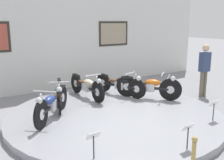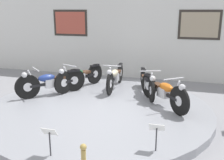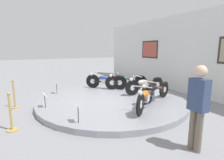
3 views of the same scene
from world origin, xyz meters
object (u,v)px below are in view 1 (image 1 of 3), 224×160
Objects in this scene: motorcycle_orange at (149,86)px; info_placard_front_left at (94,139)px; info_placard_front_centre at (188,130)px; visitor_standing at (204,67)px; motorcycle_black at (120,84)px; motorcycle_blue at (52,103)px; info_placard_front_right at (214,106)px; motorcycle_cream at (87,86)px; motorcycle_green at (59,93)px.

motorcycle_orange is 3.14× the size of info_placard_front_left.
info_placard_front_centre is (-1.57, -2.88, -0.03)m from motorcycle_orange.
motorcycle_orange is 0.90× the size of visitor_standing.
motorcycle_orange is (0.53, -0.81, 0.02)m from motorcycle_black.
motorcycle_blue is 0.81× the size of motorcycle_black.
info_placard_front_centre is 1.78m from info_placard_front_right.
motorcycle_orange is at bearing 170.85° from visitor_standing.
info_placard_front_centre is (-0.00, -4.01, -0.02)m from motorcycle_cream.
info_placard_front_right is 2.82m from visitor_standing.
visitor_standing is at bearing -3.73° from motorcycle_blue.
motorcycle_cream is 4.00m from visitor_standing.
info_placard_front_centre is (1.04, -3.69, -0.02)m from motorcycle_green.
motorcycle_cream is 4.01m from info_placard_front_centre.
info_placard_front_centre is at bearing -158.75° from info_placard_front_right.
info_placard_front_centre is at bearing -118.58° from motorcycle_orange.
motorcycle_cream is at bearing 158.14° from visitor_standing.
info_placard_front_left is at bearing -116.21° from motorcycle_cream.
info_placard_front_centre is 4.50m from visitor_standing.
motorcycle_green is 4.89m from visitor_standing.
motorcycle_orange is 3.92m from info_placard_front_left.
motorcycle_green is 3.68× the size of info_placard_front_right.
motorcycle_blue is 2.24m from info_placard_front_left.
motorcycle_orange is at bearing -36.00° from motorcycle_cream.
info_placard_front_right is (0.09, -2.23, -0.03)m from motorcycle_orange.
info_placard_front_right is (1.66, -3.37, -0.02)m from motorcycle_cream.
motorcycle_green is 3.11m from info_placard_front_left.
motorcycle_green is at bearing 166.28° from visitor_standing.
info_placard_front_left is 5.69m from visitor_standing.
motorcycle_blue is 3.00× the size of info_placard_front_right.
motorcycle_blue is 3.00× the size of info_placard_front_left.
motorcycle_green is at bearing 78.54° from info_placard_front_left.
info_placard_front_right is at bearing -48.47° from motorcycle_green.
info_placard_front_centre is 0.29× the size of visitor_standing.
motorcycle_black is 0.97m from motorcycle_orange.
motorcycle_orange is at bearing -17.32° from motorcycle_green.
motorcycle_orange is 2.23m from info_placard_front_right.
motorcycle_blue reaches higher than motorcycle_green.
motorcycle_orange is 3.14× the size of info_placard_front_centre.
motorcycle_black is at bearing 101.49° from info_placard_front_right.
motorcycle_green is 4.07m from info_placard_front_right.
info_placard_front_left and info_placard_front_right have the same top height.
motorcycle_orange reaches higher than motorcycle_green.
motorcycle_cream is at bearing 162.50° from motorcycle_black.
motorcycle_cream is 1.09m from motorcycle_black.
motorcycle_orange is 3.28m from info_placard_front_centre.
motorcycle_green is 1.06× the size of visitor_standing.
motorcycle_green reaches higher than motorcycle_black.
motorcycle_green is 2.73m from motorcycle_orange.
motorcycle_orange is 2.19m from visitor_standing.
info_placard_front_right is at bearing 21.25° from info_placard_front_centre.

